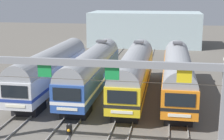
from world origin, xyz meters
TOP-DOWN VIEW (x-y plane):
  - ground_plane at (0.00, 0.00)m, footprint 160.00×160.00m
  - track_bed at (0.00, 17.00)m, footprint 14.67×70.00m
  - commuter_train_silver at (-6.58, -0.01)m, footprint 2.88×18.06m
  - commuter_train_blue at (-2.19, -0.00)m, footprint 2.88×18.06m
  - commuter_train_yellow at (2.19, -0.00)m, footprint 2.88×18.06m
  - commuter_train_orange at (6.58, -0.00)m, footprint 2.88×18.06m
  - catenary_gantry at (0.00, -13.50)m, footprint 18.41×0.44m
  - yard_signal_mast at (0.00, -15.66)m, footprint 0.28×0.35m
  - maintenance_building at (0.74, 34.77)m, footprint 21.67×10.00m

SIDE VIEW (x-z plane):
  - ground_plane at x=0.00m, z-range 0.00..0.00m
  - track_bed at x=0.00m, z-range 0.00..0.15m
  - yard_signal_mast at x=0.00m, z-range 0.59..3.60m
  - commuter_train_silver at x=-6.58m, z-range 0.30..5.07m
  - commuter_train_blue at x=-2.19m, z-range 0.16..5.21m
  - commuter_train_yellow at x=2.19m, z-range 0.16..5.21m
  - commuter_train_orange at x=6.58m, z-range 0.16..5.21m
  - maintenance_building at x=0.74m, z-range 0.00..6.67m
  - catenary_gantry at x=0.00m, z-range 1.66..8.63m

